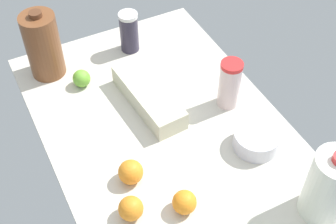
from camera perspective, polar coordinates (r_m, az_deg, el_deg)
The scene contains 11 objects.
countertop at distance 154.82cm, azimuth 0.00°, elevation -2.90°, with size 120.00×76.00×3.00cm, color beige.
tumbler_cup at distance 157.72cm, azimuth 7.52°, elevation 3.41°, with size 7.50×7.50×18.19cm.
milk_jug at distance 134.33cm, azimuth 19.03°, elevation -8.56°, with size 12.51×12.51×24.57cm.
egg_carton at distance 159.89cm, azimuth -2.55°, elevation 1.80°, with size 33.28×11.10×7.14cm, color beige.
shaker_bottle at distance 180.07cm, azimuth -4.77°, elevation 9.72°, with size 7.26×7.26×16.36cm.
mixing_bowl at distance 150.40cm, azimuth 10.71°, elevation -3.35°, with size 14.57×14.57×6.08cm, color silver.
chocolate_milk_jug at distance 172.16cm, azimuth -14.99°, elevation 7.86°, with size 12.44×12.44×26.44cm.
lime_beside_bowl at distance 169.91cm, azimuth -10.49°, elevation 4.05°, with size 6.37×6.37×6.37cm, color #6CB035.
orange_far_back at distance 133.94cm, azimuth 2.02°, elevation -10.93°, with size 7.05×7.05×7.05cm, color orange.
orange_near_front at distance 133.15cm, azimuth -4.55°, elevation -11.65°, with size 7.15×7.15×7.15cm, color orange.
orange_loose at distance 139.75cm, azimuth -4.57°, elevation -7.31°, with size 7.56×7.56×7.56cm, color orange.
Camera 1 is at (88.63, -45.24, 120.11)cm, focal length 50.00 mm.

